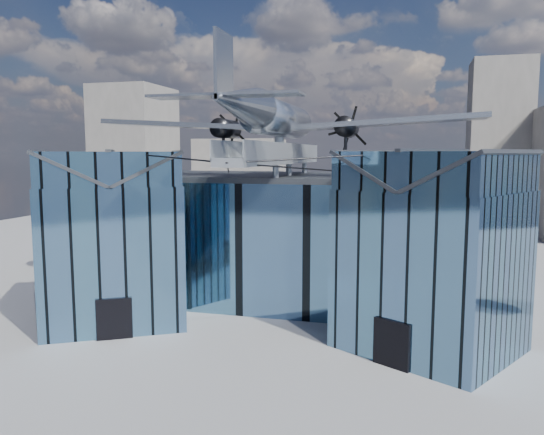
# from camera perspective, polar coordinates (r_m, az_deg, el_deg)

# --- Properties ---
(ground_plane) EXTENTS (120.00, 120.00, 0.00)m
(ground_plane) POSITION_cam_1_polar(r_m,az_deg,el_deg) (36.17, -0.84, -11.77)
(ground_plane) COLOR gray
(museum) EXTENTS (32.88, 24.50, 17.60)m
(museum) POSITION_cam_1_polar(r_m,az_deg,el_deg) (40.35, 1.41, -1.71)
(museum) COLOR teal
(museum) RESTS_ON ground
(bg_towers) EXTENTS (77.00, 24.50, 26.00)m
(bg_towers) POSITION_cam_1_polar(r_m,az_deg,el_deg) (83.83, 9.66, 5.74)
(bg_towers) COLOR slate
(bg_towers) RESTS_ON ground
(tree_side_w) EXTENTS (3.93, 3.93, 5.50)m
(tree_side_w) POSITION_cam_1_polar(r_m,az_deg,el_deg) (57.80, -22.42, -1.43)
(tree_side_w) COLOR black
(tree_side_w) RESTS_ON ground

